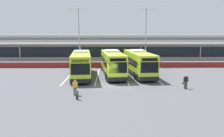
{
  "coord_description": "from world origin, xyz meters",
  "views": [
    {
      "loc": [
        -0.41,
        -27.41,
        6.31
      ],
      "look_at": [
        0.04,
        3.0,
        1.6
      ],
      "focal_mm": 36.48,
      "sensor_mm": 36.0,
      "label": 1
    }
  ],
  "objects_px": {
    "pedestrian_with_handbag": "(186,81)",
    "coach_bus_leftmost": "(81,65)",
    "lamp_post_west": "(79,33)",
    "coach_bus_centre": "(139,63)",
    "pedestrian_child": "(77,94)",
    "pedestrian_in_dark_coat": "(75,87)",
    "coach_bus_left_centre": "(112,64)",
    "lamp_post_centre": "(146,33)"
  },
  "relations": [
    {
      "from": "coach_bus_leftmost",
      "to": "coach_bus_centre",
      "type": "height_order",
      "value": "same"
    },
    {
      "from": "coach_bus_leftmost",
      "to": "pedestrian_with_handbag",
      "type": "distance_m",
      "value": 14.97
    },
    {
      "from": "pedestrian_in_dark_coat",
      "to": "pedestrian_child",
      "type": "height_order",
      "value": "pedestrian_in_dark_coat"
    },
    {
      "from": "pedestrian_child",
      "to": "lamp_post_west",
      "type": "relative_size",
      "value": 0.09
    },
    {
      "from": "pedestrian_child",
      "to": "pedestrian_with_handbag",
      "type": "bearing_deg",
      "value": 19.39
    },
    {
      "from": "coach_bus_left_centre",
      "to": "lamp_post_west",
      "type": "distance_m",
      "value": 12.8
    },
    {
      "from": "coach_bus_leftmost",
      "to": "pedestrian_with_handbag",
      "type": "height_order",
      "value": "coach_bus_leftmost"
    },
    {
      "from": "coach_bus_left_centre",
      "to": "lamp_post_centre",
      "type": "distance_m",
      "value": 12.97
    },
    {
      "from": "coach_bus_left_centre",
      "to": "pedestrian_in_dark_coat",
      "type": "height_order",
      "value": "coach_bus_left_centre"
    },
    {
      "from": "coach_bus_leftmost",
      "to": "pedestrian_in_dark_coat",
      "type": "relative_size",
      "value": 7.62
    },
    {
      "from": "lamp_post_west",
      "to": "coach_bus_left_centre",
      "type": "bearing_deg",
      "value": -58.44
    },
    {
      "from": "lamp_post_west",
      "to": "pedestrian_with_handbag",
      "type": "bearing_deg",
      "value": -52.37
    },
    {
      "from": "pedestrian_in_dark_coat",
      "to": "pedestrian_child",
      "type": "bearing_deg",
      "value": -75.95
    },
    {
      "from": "pedestrian_child",
      "to": "lamp_post_west",
      "type": "bearing_deg",
      "value": 96.55
    },
    {
      "from": "coach_bus_leftmost",
      "to": "pedestrian_child",
      "type": "relative_size",
      "value": 12.29
    },
    {
      "from": "lamp_post_centre",
      "to": "coach_bus_leftmost",
      "type": "bearing_deg",
      "value": -134.81
    },
    {
      "from": "pedestrian_with_handbag",
      "to": "pedestrian_in_dark_coat",
      "type": "xyz_separation_m",
      "value": [
        -12.29,
        -2.64,
        0.02
      ]
    },
    {
      "from": "coach_bus_left_centre",
      "to": "pedestrian_with_handbag",
      "type": "distance_m",
      "value": 12.02
    },
    {
      "from": "coach_bus_left_centre",
      "to": "lamp_post_centre",
      "type": "bearing_deg",
      "value": 57.02
    },
    {
      "from": "coach_bus_leftmost",
      "to": "pedestrian_with_handbag",
      "type": "xyz_separation_m",
      "value": [
        12.87,
        -7.59,
        -0.93
      ]
    },
    {
      "from": "pedestrian_with_handbag",
      "to": "pedestrian_child",
      "type": "distance_m",
      "value": 12.62
    },
    {
      "from": "coach_bus_leftmost",
      "to": "pedestrian_with_handbag",
      "type": "bearing_deg",
      "value": -30.54
    },
    {
      "from": "lamp_post_west",
      "to": "lamp_post_centre",
      "type": "bearing_deg",
      "value": -0.03
    },
    {
      "from": "pedestrian_in_dark_coat",
      "to": "pedestrian_with_handbag",
      "type": "bearing_deg",
      "value": 12.12
    },
    {
      "from": "coach_bus_leftmost",
      "to": "pedestrian_in_dark_coat",
      "type": "distance_m",
      "value": 10.29
    },
    {
      "from": "coach_bus_left_centre",
      "to": "pedestrian_child",
      "type": "bearing_deg",
      "value": -105.73
    },
    {
      "from": "coach_bus_left_centre",
      "to": "coach_bus_leftmost",
      "type": "bearing_deg",
      "value": -166.79
    },
    {
      "from": "pedestrian_with_handbag",
      "to": "coach_bus_leftmost",
      "type": "bearing_deg",
      "value": 149.46
    },
    {
      "from": "coach_bus_leftmost",
      "to": "lamp_post_west",
      "type": "relative_size",
      "value": 1.12
    },
    {
      "from": "coach_bus_leftmost",
      "to": "pedestrian_child",
      "type": "height_order",
      "value": "coach_bus_leftmost"
    },
    {
      "from": "coach_bus_left_centre",
      "to": "coach_bus_centre",
      "type": "height_order",
      "value": "same"
    },
    {
      "from": "coach_bus_leftmost",
      "to": "lamp_post_centre",
      "type": "bearing_deg",
      "value": 45.19
    },
    {
      "from": "coach_bus_left_centre",
      "to": "pedestrian_child",
      "type": "height_order",
      "value": "coach_bus_left_centre"
    },
    {
      "from": "coach_bus_leftmost",
      "to": "coach_bus_centre",
      "type": "bearing_deg",
      "value": 8.13
    },
    {
      "from": "coach_bus_centre",
      "to": "pedestrian_with_handbag",
      "type": "relative_size",
      "value": 7.62
    },
    {
      "from": "lamp_post_centre",
      "to": "pedestrian_child",
      "type": "bearing_deg",
      "value": -113.95
    },
    {
      "from": "coach_bus_centre",
      "to": "pedestrian_child",
      "type": "relative_size",
      "value": 12.29
    },
    {
      "from": "coach_bus_centre",
      "to": "pedestrian_with_handbag",
      "type": "height_order",
      "value": "coach_bus_centre"
    },
    {
      "from": "coach_bus_leftmost",
      "to": "lamp_post_west",
      "type": "height_order",
      "value": "lamp_post_west"
    },
    {
      "from": "pedestrian_in_dark_coat",
      "to": "lamp_post_west",
      "type": "xyz_separation_m",
      "value": [
        -2.26,
        21.52,
        5.42
      ]
    },
    {
      "from": "coach_bus_left_centre",
      "to": "lamp_post_west",
      "type": "relative_size",
      "value": 1.12
    },
    {
      "from": "pedestrian_with_handbag",
      "to": "lamp_post_west",
      "type": "xyz_separation_m",
      "value": [
        -14.55,
        18.88,
        5.43
      ]
    }
  ]
}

